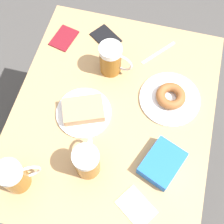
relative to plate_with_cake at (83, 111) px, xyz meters
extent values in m
plane|color=#474442|center=(-0.11, -0.02, -0.78)|extent=(8.00, 8.00, 0.00)
cube|color=tan|center=(-0.11, -0.02, -0.03)|extent=(0.79, 0.99, 0.03)
cylinder|color=black|center=(-0.47, -0.48, -0.42)|extent=(0.04, 0.04, 0.74)
cylinder|color=black|center=(0.25, -0.48, -0.42)|extent=(0.04, 0.04, 0.74)
cylinder|color=black|center=(0.25, 0.43, -0.42)|extent=(0.04, 0.04, 0.74)
cylinder|color=silver|center=(0.00, 0.00, -0.01)|extent=(0.22, 0.22, 0.01)
cube|color=tan|center=(0.00, 0.00, 0.01)|extent=(0.19, 0.16, 0.04)
cylinder|color=silver|center=(-0.32, -0.15, -0.01)|extent=(0.25, 0.25, 0.01)
torus|color=brown|center=(-0.32, -0.15, 0.01)|extent=(0.12, 0.12, 0.04)
cylinder|color=#8C5619|center=(-0.08, 0.21, 0.04)|extent=(0.09, 0.09, 0.12)
cylinder|color=white|center=(-0.08, 0.21, 0.12)|extent=(0.09, 0.09, 0.03)
torus|color=silver|center=(-0.07, 0.16, 0.05)|extent=(0.02, 0.09, 0.09)
cylinder|color=#8C5619|center=(0.15, 0.32, 0.04)|extent=(0.09, 0.09, 0.12)
cylinder|color=white|center=(0.15, 0.32, 0.12)|extent=(0.09, 0.09, 0.03)
torus|color=silver|center=(0.11, 0.29, 0.05)|extent=(0.08, 0.06, 0.09)
cylinder|color=#8C5619|center=(-0.05, -0.23, 0.04)|extent=(0.09, 0.09, 0.12)
cylinder|color=white|center=(-0.05, -0.23, 0.12)|extent=(0.09, 0.09, 0.03)
torus|color=silver|center=(-0.10, -0.22, 0.05)|extent=(0.09, 0.02, 0.09)
cube|color=white|center=(-0.28, 0.30, -0.02)|extent=(0.16, 0.15, 0.00)
cube|color=silver|center=(-0.24, -0.36, -0.02)|extent=(0.13, 0.15, 0.00)
cube|color=maroon|center=(0.19, -0.33, -0.02)|extent=(0.11, 0.14, 0.01)
cube|color=black|center=(0.01, -0.38, -0.02)|extent=(0.15, 0.14, 0.01)
cube|color=blue|center=(-0.34, 0.13, 0.01)|extent=(0.17, 0.19, 0.05)
camera|label=1|loc=(-0.24, 0.49, 1.11)|focal=50.00mm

